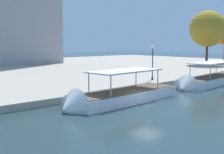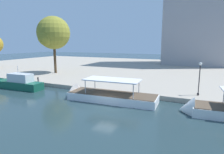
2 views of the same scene
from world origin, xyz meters
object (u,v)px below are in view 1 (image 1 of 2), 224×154
(lamp_post, at_px, (153,60))
(tree_3, at_px, (207,29))
(tour_boat_2, at_px, (116,98))
(tour_boat_3, at_px, (209,81))

(lamp_post, height_order, tree_3, tree_3)
(tour_boat_2, bearing_deg, lamp_post, -157.78)
(tour_boat_2, height_order, tree_3, tree_3)
(lamp_post, bearing_deg, tree_3, 17.59)
(tour_boat_3, bearing_deg, lamp_post, -47.54)
(tour_boat_2, xyz_separation_m, tour_boat_3, (16.40, 0.34, -0.02))
(tour_boat_3, distance_m, tree_3, 27.20)
(lamp_post, bearing_deg, tour_boat_2, -154.92)
(tour_boat_2, xyz_separation_m, tree_3, (38.69, 13.94, 7.59))
(tour_boat_2, height_order, lamp_post, lamp_post)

